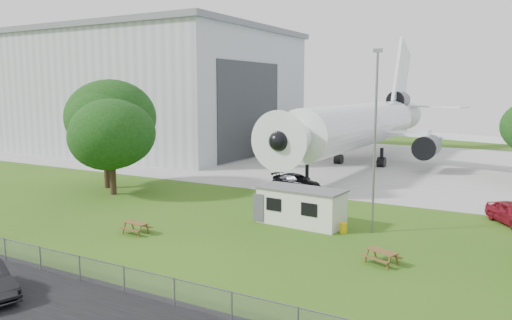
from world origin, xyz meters
The scene contains 13 objects.
ground centered at (0.00, 0.00, 0.00)m, with size 160.00×160.00×0.00m, color #44711B.
asphalt_strip centered at (0.00, -13.00, 0.01)m, with size 120.00×8.00×0.02m, color black.
concrete_apron centered at (0.00, 38.00, 0.01)m, with size 120.00×46.00×0.03m, color #B7B7B2.
hangar centered at (-37.97, 36.00, 9.41)m, with size 43.00×31.00×18.55m.
airliner centered at (-2.00, 35.86, 5.27)m, with size 46.36×47.73×17.69m.
site_cabin centered at (3.22, 5.68, 1.31)m, with size 6.84×3.14×2.62m.
picnic_west centered at (-5.40, -1.87, 0.00)m, with size 1.80×1.50×0.76m, color brown, non-canonical shape.
picnic_east centered at (10.46, 0.41, 0.00)m, with size 1.80×1.50×0.76m, color brown, non-canonical shape.
fence centered at (0.00, -9.50, 0.00)m, with size 58.00×0.04×1.30m, color gray.
lamp_mast centered at (8.20, 6.20, 6.00)m, with size 0.16×0.16×12.00m, color slate.
tree_west_big centered at (-18.85, 8.55, 6.61)m, with size 8.83×8.83×11.03m.
tree_west_small centered at (-16.03, 6.59, 5.62)m, with size 7.81×7.81×9.53m.
car_apron_van centered at (-2.42, 16.98, 0.73)m, with size 2.04×5.03×1.46m, color black.
Camera 1 is at (17.49, -25.95, 9.50)m, focal length 35.00 mm.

